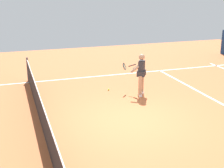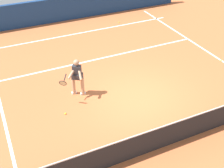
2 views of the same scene
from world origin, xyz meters
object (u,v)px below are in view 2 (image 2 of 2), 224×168
at_px(tennis_ball_mid, 65,114).
at_px(tennis_player, 77,76).
at_px(tennis_ball_near, 119,22).
at_px(tennis_ball_far, 221,60).

bearing_deg(tennis_ball_mid, tennis_player, -130.96).
bearing_deg(tennis_ball_near, tennis_ball_far, 110.86).
bearing_deg(tennis_ball_mid, tennis_ball_near, -128.86).
relative_size(tennis_player, tennis_ball_mid, 23.48).
bearing_deg(tennis_ball_far, tennis_player, -2.71).
height_order(tennis_ball_near, tennis_ball_mid, same).
height_order(tennis_ball_near, tennis_ball_far, same).
relative_size(tennis_player, tennis_ball_near, 23.48).
relative_size(tennis_player, tennis_ball_far, 23.48).
distance_m(tennis_player, tennis_ball_far, 7.05).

